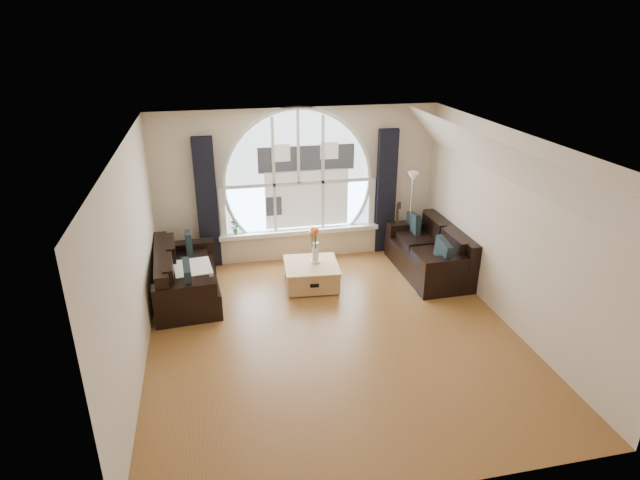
{
  "coord_description": "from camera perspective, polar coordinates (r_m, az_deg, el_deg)",
  "views": [
    {
      "loc": [
        -1.49,
        -6.08,
        4.03
      ],
      "look_at": [
        0.0,
        0.9,
        1.05
      ],
      "focal_mm": 29.51,
      "sensor_mm": 36.0,
      "label": 1
    }
  ],
  "objects": [
    {
      "name": "curtain_left",
      "position": [
        9.17,
        -12.15,
        3.85
      ],
      "size": [
        0.35,
        0.12,
        2.3
      ],
      "primitive_type": "cube",
      "color": "black",
      "rests_on": "ground"
    },
    {
      "name": "floor_lamp",
      "position": [
        9.59,
        9.77,
        2.64
      ],
      "size": [
        0.24,
        0.24,
        1.6
      ],
      "primitive_type": "cube",
      "color": "#B2B2B2",
      "rests_on": "ground"
    },
    {
      "name": "coffee_chest",
      "position": [
        8.61,
        -0.94,
        -3.66
      ],
      "size": [
        0.93,
        0.93,
        0.42
      ],
      "primitive_type": "cube",
      "rotation": [
        0.0,
        0.0,
        -0.08
      ],
      "color": "#AB7F50",
      "rests_on": "ground"
    },
    {
      "name": "vase_flowers",
      "position": [
        8.44,
        -0.51,
        -0.03
      ],
      "size": [
        0.24,
        0.24,
        0.7
      ],
      "primitive_type": "cube",
      "color": "white",
      "rests_on": "coffee_chest"
    },
    {
      "name": "wall_front",
      "position": [
        4.53,
        10.0,
        -14.06
      ],
      "size": [
        5.0,
        0.01,
        2.7
      ],
      "primitive_type": "cube",
      "color": "beige",
      "rests_on": "ground"
    },
    {
      "name": "sofa_right",
      "position": [
        9.16,
        11.72,
        -1.18
      ],
      "size": [
        0.96,
        1.86,
        0.82
      ],
      "primitive_type": "cube",
      "rotation": [
        0.0,
        0.0,
        0.02
      ],
      "color": "black",
      "rests_on": "ground"
    },
    {
      "name": "wall_left",
      "position": [
        6.72,
        -19.64,
        -2.25
      ],
      "size": [
        0.01,
        5.5,
        2.7
      ],
      "primitive_type": "cube",
      "color": "beige",
      "rests_on": "ground"
    },
    {
      "name": "throw_blanket",
      "position": [
        8.32,
        -13.62,
        -3.14
      ],
      "size": [
        0.61,
        0.61,
        0.1
      ],
      "primitive_type": "cube",
      "rotation": [
        0.0,
        0.0,
        0.12
      ],
      "color": "silver",
      "rests_on": "sofa_left"
    },
    {
      "name": "ceiling",
      "position": [
        6.4,
        1.71,
        10.65
      ],
      "size": [
        5.0,
        5.5,
        0.01
      ],
      "primitive_type": "cube",
      "color": "silver",
      "rests_on": "ground"
    },
    {
      "name": "curtain_right",
      "position": [
        9.68,
        7.17,
        5.18
      ],
      "size": [
        0.35,
        0.12,
        2.3
      ],
      "primitive_type": "cube",
      "color": "black",
      "rests_on": "ground"
    },
    {
      "name": "wall_back",
      "position": [
        9.35,
        -2.38,
        5.99
      ],
      "size": [
        5.0,
        0.01,
        2.7
      ],
      "primitive_type": "cube",
      "color": "beige",
      "rests_on": "ground"
    },
    {
      "name": "wall_right",
      "position": [
        7.75,
        19.86,
        1.03
      ],
      "size": [
        0.01,
        5.5,
        2.7
      ],
      "primitive_type": "cube",
      "color": "beige",
      "rests_on": "ground"
    },
    {
      "name": "window_sill",
      "position": [
        9.53,
        -2.2,
        0.97
      ],
      "size": [
        2.9,
        0.22,
        0.08
      ],
      "primitive_type": "cube",
      "color": "white",
      "rests_on": "wall_back"
    },
    {
      "name": "guitar",
      "position": [
        9.71,
        8.21,
        1.31
      ],
      "size": [
        0.41,
        0.33,
        1.06
      ],
      "primitive_type": "cube",
      "rotation": [
        0.0,
        0.0,
        -0.29
      ],
      "color": "brown",
      "rests_on": "ground"
    },
    {
      "name": "window_frame",
      "position": [
        9.21,
        -2.35,
        7.52
      ],
      "size": [
        2.76,
        0.08,
        2.15
      ],
      "primitive_type": "cube",
      "color": "white",
      "rests_on": "wall_back"
    },
    {
      "name": "ground",
      "position": [
        7.45,
        1.47,
        -10.12
      ],
      "size": [
        5.0,
        5.5,
        0.01
      ],
      "primitive_type": "cube",
      "color": "brown",
      "rests_on": "ground"
    },
    {
      "name": "arched_window",
      "position": [
        9.24,
        -2.38,
        7.57
      ],
      "size": [
        2.6,
        0.06,
        2.15
      ],
      "primitive_type": "cube",
      "color": "silver",
      "rests_on": "wall_back"
    },
    {
      "name": "sofa_left",
      "position": [
        8.44,
        -14.28,
        -3.57
      ],
      "size": [
        1.02,
        1.84,
        0.79
      ],
      "primitive_type": "cube",
      "rotation": [
        0.0,
        0.0,
        0.07
      ],
      "color": "black",
      "rests_on": "ground"
    },
    {
      "name": "neighbor_house",
      "position": [
        9.29,
        -1.43,
        6.85
      ],
      "size": [
        1.7,
        0.02,
        1.5
      ],
      "primitive_type": "cube",
      "color": "silver",
      "rests_on": "wall_back"
    },
    {
      "name": "potted_plant",
      "position": [
        9.35,
        -9.21,
        1.42
      ],
      "size": [
        0.17,
        0.14,
        0.28
      ],
      "primitive_type": "imported",
      "rotation": [
        0.0,
        0.0,
        0.33
      ],
      "color": "#1E6023",
      "rests_on": "window_sill"
    },
    {
      "name": "attic_slope",
      "position": [
        7.31,
        18.87,
        8.16
      ],
      "size": [
        0.92,
        5.5,
        0.72
      ],
      "primitive_type": "cube",
      "color": "silver",
      "rests_on": "ground"
    }
  ]
}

